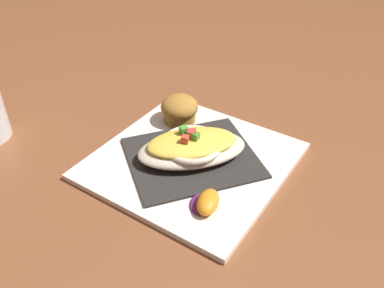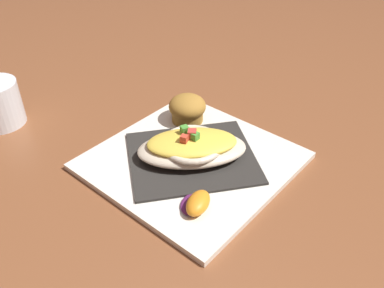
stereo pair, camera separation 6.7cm
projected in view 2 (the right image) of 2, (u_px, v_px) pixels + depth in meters
The scene contains 6 objects.
ground_plane at pixel (192, 163), 0.70m from camera, with size 2.60×2.60×0.00m, color brown.
square_plate at pixel (192, 161), 0.69m from camera, with size 0.30×0.30×0.01m, color white.
folded_napkin at pixel (192, 157), 0.69m from camera, with size 0.20×0.18×0.00m, color #2A2926.
gratin_dish at pixel (192, 146), 0.67m from camera, with size 0.18×0.20×0.05m.
muffin at pixel (187, 109), 0.77m from camera, with size 0.07×0.07×0.05m.
orange_garnish at pixel (197, 203), 0.59m from camera, with size 0.06×0.06×0.02m.
Camera 2 is at (-0.40, 0.37, 0.44)m, focal length 38.78 mm.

